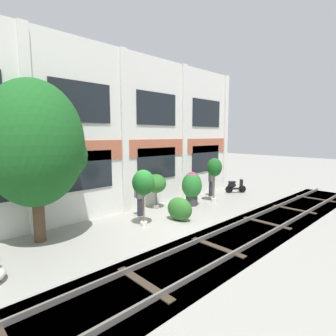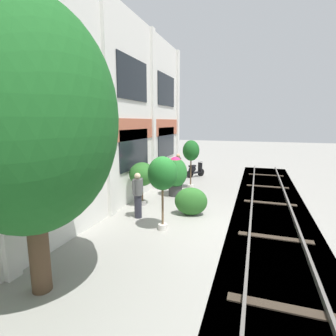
{
  "view_description": "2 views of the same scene",
  "coord_description": "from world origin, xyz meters",
  "px_view_note": "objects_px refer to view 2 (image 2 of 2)",
  "views": [
    {
      "loc": [
        -7.21,
        -7.65,
        3.78
      ],
      "look_at": [
        1.27,
        1.26,
        2.23
      ],
      "focal_mm": 28.0,
      "sensor_mm": 36.0,
      "label": 1
    },
    {
      "loc": [
        -8.13,
        -2.01,
        3.42
      ],
      "look_at": [
        1.23,
        1.16,
        1.67
      ],
      "focal_mm": 28.0,
      "sensor_mm": 36.0,
      "label": 2
    }
  ],
  "objects_px": {
    "resident_by_doorway": "(138,194)",
    "potted_plant_low_pan": "(191,152)",
    "potted_plant_glazed_jar": "(175,173)",
    "potted_plant_terracotta_small": "(142,175)",
    "potted_plant_tall_urn": "(163,175)",
    "resident_watching_tracks": "(178,167)",
    "broadleaf_tree": "(27,124)",
    "scooter_near_curb": "(195,170)",
    "topiary_hedge": "(191,201)"
  },
  "relations": [
    {
      "from": "topiary_hedge",
      "to": "potted_plant_glazed_jar",
      "type": "bearing_deg",
      "value": 29.64
    },
    {
      "from": "potted_plant_glazed_jar",
      "to": "potted_plant_terracotta_small",
      "type": "xyz_separation_m",
      "value": [
        -1.79,
        0.88,
        0.23
      ]
    },
    {
      "from": "potted_plant_low_pan",
      "to": "potted_plant_tall_urn",
      "type": "relative_size",
      "value": 1.05
    },
    {
      "from": "potted_plant_tall_urn",
      "to": "resident_by_doorway",
      "type": "distance_m",
      "value": 1.68
    },
    {
      "from": "scooter_near_curb",
      "to": "broadleaf_tree",
      "type": "bearing_deg",
      "value": -145.62
    },
    {
      "from": "scooter_near_curb",
      "to": "resident_watching_tracks",
      "type": "distance_m",
      "value": 1.99
    },
    {
      "from": "resident_by_doorway",
      "to": "potted_plant_tall_urn",
      "type": "bearing_deg",
      "value": -13.77
    },
    {
      "from": "potted_plant_tall_urn",
      "to": "resident_by_doorway",
      "type": "xyz_separation_m",
      "value": [
        0.73,
        1.2,
        -0.92
      ]
    },
    {
      "from": "potted_plant_low_pan",
      "to": "resident_watching_tracks",
      "type": "bearing_deg",
      "value": 44.0
    },
    {
      "from": "potted_plant_low_pan",
      "to": "potted_plant_terracotta_small",
      "type": "relative_size",
      "value": 1.4
    },
    {
      "from": "scooter_near_curb",
      "to": "topiary_hedge",
      "type": "distance_m",
      "value": 6.8
    },
    {
      "from": "resident_watching_tracks",
      "to": "topiary_hedge",
      "type": "height_order",
      "value": "resident_watching_tracks"
    },
    {
      "from": "broadleaf_tree",
      "to": "resident_watching_tracks",
      "type": "distance_m",
      "value": 10.38
    },
    {
      "from": "potted_plant_glazed_jar",
      "to": "potted_plant_tall_urn",
      "type": "height_order",
      "value": "potted_plant_tall_urn"
    },
    {
      "from": "broadleaf_tree",
      "to": "resident_by_doorway",
      "type": "height_order",
      "value": "broadleaf_tree"
    },
    {
      "from": "potted_plant_low_pan",
      "to": "resident_by_doorway",
      "type": "xyz_separation_m",
      "value": [
        -4.67,
        0.79,
        -1.04
      ]
    },
    {
      "from": "potted_plant_terracotta_small",
      "to": "resident_by_doorway",
      "type": "height_order",
      "value": "potted_plant_terracotta_small"
    },
    {
      "from": "scooter_near_curb",
      "to": "topiary_hedge",
      "type": "relative_size",
      "value": 0.96
    },
    {
      "from": "potted_plant_glazed_jar",
      "to": "potted_plant_tall_urn",
      "type": "relative_size",
      "value": 0.77
    },
    {
      "from": "resident_by_doorway",
      "to": "scooter_near_curb",
      "type": "bearing_deg",
      "value": 104.67
    },
    {
      "from": "broadleaf_tree",
      "to": "potted_plant_terracotta_small",
      "type": "distance_m",
      "value": 6.18
    },
    {
      "from": "resident_watching_tracks",
      "to": "resident_by_doorway",
      "type": "bearing_deg",
      "value": -125.36
    },
    {
      "from": "potted_plant_terracotta_small",
      "to": "potted_plant_glazed_jar",
      "type": "bearing_deg",
      "value": -26.21
    },
    {
      "from": "potted_plant_low_pan",
      "to": "topiary_hedge",
      "type": "height_order",
      "value": "potted_plant_low_pan"
    },
    {
      "from": "potted_plant_terracotta_small",
      "to": "broadleaf_tree",
      "type": "bearing_deg",
      "value": -176.53
    },
    {
      "from": "potted_plant_glazed_jar",
      "to": "scooter_near_curb",
      "type": "xyz_separation_m",
      "value": [
        4.35,
        0.07,
        -0.61
      ]
    },
    {
      "from": "resident_by_doorway",
      "to": "potted_plant_low_pan",
      "type": "bearing_deg",
      "value": 97.74
    },
    {
      "from": "scooter_near_curb",
      "to": "resident_watching_tracks",
      "type": "xyz_separation_m",
      "value": [
        -1.86,
        0.53,
        0.45
      ]
    },
    {
      "from": "potted_plant_glazed_jar",
      "to": "resident_watching_tracks",
      "type": "distance_m",
      "value": 2.57
    },
    {
      "from": "potted_plant_low_pan",
      "to": "potted_plant_tall_urn",
      "type": "height_order",
      "value": "potted_plant_low_pan"
    },
    {
      "from": "potted_plant_low_pan",
      "to": "potted_plant_terracotta_small",
      "type": "distance_m",
      "value": 3.56
    },
    {
      "from": "potted_plant_tall_urn",
      "to": "resident_watching_tracks",
      "type": "distance_m",
      "value": 6.61
    },
    {
      "from": "potted_plant_terracotta_small",
      "to": "resident_watching_tracks",
      "type": "relative_size",
      "value": 1.08
    },
    {
      "from": "potted_plant_glazed_jar",
      "to": "potted_plant_terracotta_small",
      "type": "relative_size",
      "value": 1.02
    },
    {
      "from": "broadleaf_tree",
      "to": "topiary_hedge",
      "type": "xyz_separation_m",
      "value": [
        5.28,
        -1.84,
        -2.86
      ]
    },
    {
      "from": "potted_plant_glazed_jar",
      "to": "topiary_hedge",
      "type": "distance_m",
      "value": 2.71
    },
    {
      "from": "resident_watching_tracks",
      "to": "scooter_near_curb",
      "type": "bearing_deg",
      "value": 36.86
    },
    {
      "from": "potted_plant_low_pan",
      "to": "potted_plant_glazed_jar",
      "type": "bearing_deg",
      "value": 166.16
    },
    {
      "from": "potted_plant_terracotta_small",
      "to": "topiary_hedge",
      "type": "bearing_deg",
      "value": -103.4
    },
    {
      "from": "broadleaf_tree",
      "to": "potted_plant_terracotta_small",
      "type": "xyz_separation_m",
      "value": [
        5.8,
        0.35,
        -2.1
      ]
    },
    {
      "from": "potted_plant_low_pan",
      "to": "potted_plant_terracotta_small",
      "type": "bearing_deg",
      "value": 159.16
    },
    {
      "from": "potted_plant_tall_urn",
      "to": "scooter_near_curb",
      "type": "distance_m",
      "value": 8.42
    },
    {
      "from": "potted_plant_low_pan",
      "to": "resident_watching_tracks",
      "type": "xyz_separation_m",
      "value": [
        1.01,
        0.97,
        -1.03
      ]
    },
    {
      "from": "potted_plant_tall_urn",
      "to": "resident_watching_tracks",
      "type": "height_order",
      "value": "potted_plant_tall_urn"
    },
    {
      "from": "potted_plant_terracotta_small",
      "to": "resident_by_doorway",
      "type": "xyz_separation_m",
      "value": [
        -1.4,
        -0.46,
        -0.4
      ]
    },
    {
      "from": "resident_by_doorway",
      "to": "resident_watching_tracks",
      "type": "xyz_separation_m",
      "value": [
        5.67,
        0.18,
        0.01
      ]
    },
    {
      "from": "scooter_near_curb",
      "to": "resident_by_doorway",
      "type": "relative_size",
      "value": 0.71
    },
    {
      "from": "broadleaf_tree",
      "to": "potted_plant_tall_urn",
      "type": "bearing_deg",
      "value": -19.61
    },
    {
      "from": "broadleaf_tree",
      "to": "scooter_near_curb",
      "type": "xyz_separation_m",
      "value": [
        11.94,
        -0.45,
        -2.95
      ]
    },
    {
      "from": "potted_plant_glazed_jar",
      "to": "resident_by_doorway",
      "type": "relative_size",
      "value": 1.11
    }
  ]
}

